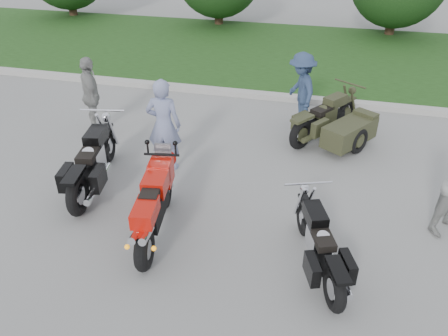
% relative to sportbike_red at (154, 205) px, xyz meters
% --- Properties ---
extents(ground, '(80.00, 80.00, 0.00)m').
position_rel_sportbike_red_xyz_m(ground, '(0.38, 0.15, -0.60)').
color(ground, '#989892').
rests_on(ground, ground).
extents(curb, '(60.00, 0.30, 0.15)m').
position_rel_sportbike_red_xyz_m(curb, '(0.38, 6.15, -0.52)').
color(curb, '#B1AEA6').
rests_on(curb, ground).
extents(grass_strip, '(60.00, 8.00, 0.14)m').
position_rel_sportbike_red_xyz_m(grass_strip, '(0.38, 10.30, -0.53)').
color(grass_strip, '#2D6021').
rests_on(grass_strip, ground).
extents(sportbike_red, '(0.61, 2.14, 1.02)m').
position_rel_sportbike_red_xyz_m(sportbike_red, '(0.00, 0.00, 0.00)').
color(sportbike_red, black).
rests_on(sportbike_red, ground).
extents(cruiser_left, '(0.74, 2.49, 0.97)m').
position_rel_sportbike_red_xyz_m(cruiser_left, '(-1.63, 1.01, -0.11)').
color(cruiser_left, black).
rests_on(cruiser_left, ground).
extents(cruiser_right, '(0.90, 2.04, 0.82)m').
position_rel_sportbike_red_xyz_m(cruiser_right, '(2.56, -0.15, -0.18)').
color(cruiser_right, black).
rests_on(cruiser_right, ground).
extents(cruiser_sidecar, '(1.85, 2.19, 0.90)m').
position_rel_sportbike_red_xyz_m(cruiser_sidecar, '(2.67, 3.89, -0.18)').
color(cruiser_sidecar, black).
rests_on(cruiser_sidecar, ground).
extents(person_stripe, '(0.71, 0.50, 1.85)m').
position_rel_sportbike_red_xyz_m(person_stripe, '(-0.61, 2.05, 0.33)').
color(person_stripe, '#868FB6').
rests_on(person_stripe, ground).
extents(person_denim, '(1.07, 1.30, 1.76)m').
position_rel_sportbike_red_xyz_m(person_denim, '(1.75, 4.67, 0.28)').
color(person_denim, navy).
rests_on(person_denim, ground).
extents(person_back, '(0.96, 1.08, 1.76)m').
position_rel_sportbike_red_xyz_m(person_back, '(-2.77, 3.16, 0.28)').
color(person_back, '#979791').
rests_on(person_back, ground).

